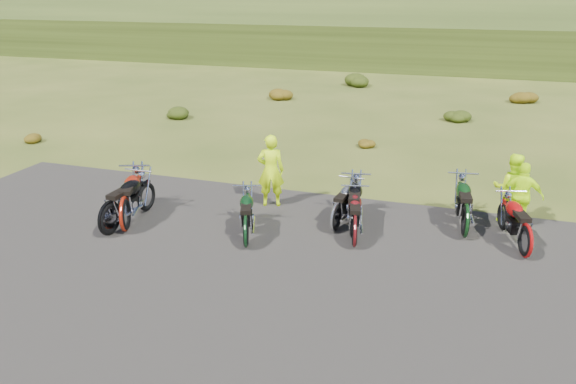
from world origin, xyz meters
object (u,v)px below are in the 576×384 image
(motorcycle_7, at_px, (463,238))
(person_middle, at_px, (271,172))
(motorcycle_3, at_px, (335,232))
(motorcycle_0, at_px, (111,235))

(motorcycle_7, distance_m, person_middle, 4.97)
(motorcycle_3, relative_size, person_middle, 1.03)
(motorcycle_0, height_order, person_middle, person_middle)
(motorcycle_0, height_order, motorcycle_3, motorcycle_0)
(motorcycle_7, bearing_deg, person_middle, 76.72)
(motorcycle_0, relative_size, motorcycle_7, 1.03)
(motorcycle_3, distance_m, motorcycle_7, 2.92)
(motorcycle_0, distance_m, motorcycle_7, 8.09)
(motorcycle_0, bearing_deg, motorcycle_3, -68.85)
(motorcycle_3, height_order, person_middle, person_middle)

